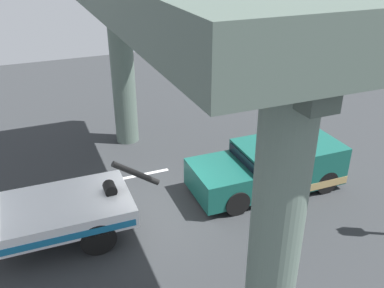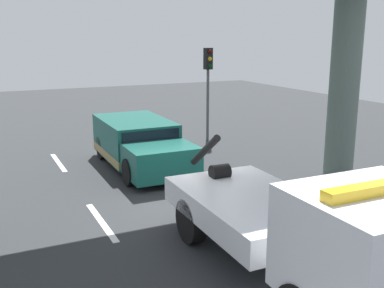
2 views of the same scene
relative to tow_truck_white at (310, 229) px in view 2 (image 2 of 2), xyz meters
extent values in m
cube|color=#2D3033|center=(-4.68, 0.01, -1.25)|extent=(60.00, 40.00, 0.10)
cube|color=silver|center=(-10.68, -2.51, -1.20)|extent=(2.60, 0.16, 0.01)
cube|color=silver|center=(-4.68, -2.51, -1.20)|extent=(2.60, 0.16, 0.01)
cube|color=white|center=(-1.93, 0.03, -0.28)|extent=(3.88, 2.46, 0.55)
cube|color=white|center=(1.40, -0.02, 0.27)|extent=(2.08, 2.34, 1.65)
cube|color=#196B9E|center=(-1.91, 1.23, -0.36)|extent=(3.65, 0.08, 0.20)
cylinder|color=black|center=(-4.12, 0.06, 0.46)|extent=(1.42, 0.20, 1.07)
cylinder|color=black|center=(-3.31, 0.05, 0.12)|extent=(0.37, 0.46, 0.36)
cube|color=yellow|center=(1.40, -0.02, 1.18)|extent=(0.27, 1.92, 0.16)
cylinder|color=black|center=(-2.68, 1.08, -0.70)|extent=(1.00, 0.34, 1.00)
cylinder|color=black|center=(-2.71, -1.00, -0.70)|extent=(1.00, 0.34, 1.00)
cube|color=#145147|center=(-9.51, 0.02, -0.30)|extent=(3.49, 2.25, 1.35)
cube|color=#145147|center=(-6.92, -0.02, -0.50)|extent=(1.76, 2.14, 0.95)
cube|color=black|center=(-7.77, -0.01, 0.00)|extent=(0.09, 1.94, 0.59)
cube|color=#9E8451|center=(-9.51, 0.02, -0.79)|extent=(3.51, 2.27, 0.28)
cylinder|color=black|center=(-7.06, 0.94, -0.78)|extent=(0.84, 0.29, 0.84)
cylinder|color=black|center=(-7.09, -0.98, -0.78)|extent=(0.84, 0.29, 0.84)
cylinder|color=black|center=(-10.45, 1.00, -0.78)|extent=(0.84, 0.29, 0.84)
cylinder|color=black|center=(-10.48, -0.92, -0.78)|extent=(0.84, 0.29, 0.84)
cylinder|color=#596B60|center=(-5.23, 5.61, 1.87)|extent=(0.94, 0.94, 6.14)
cylinder|color=#515456|center=(-11.68, 4.10, 0.33)|extent=(0.12, 0.12, 3.07)
cube|color=black|center=(-11.68, 4.10, 2.32)|extent=(0.28, 0.32, 0.90)
sphere|color=#360605|center=(-11.52, 4.10, 2.62)|extent=(0.18, 0.18, 0.18)
sphere|color=gold|center=(-11.52, 4.10, 2.32)|extent=(0.18, 0.18, 0.18)
sphere|color=black|center=(-11.52, 4.10, 2.02)|extent=(0.18, 0.18, 0.18)
camera|label=1|loc=(-1.58, 10.54, 6.79)|focal=39.29mm
camera|label=2|loc=(5.76, -5.05, 3.27)|focal=42.76mm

